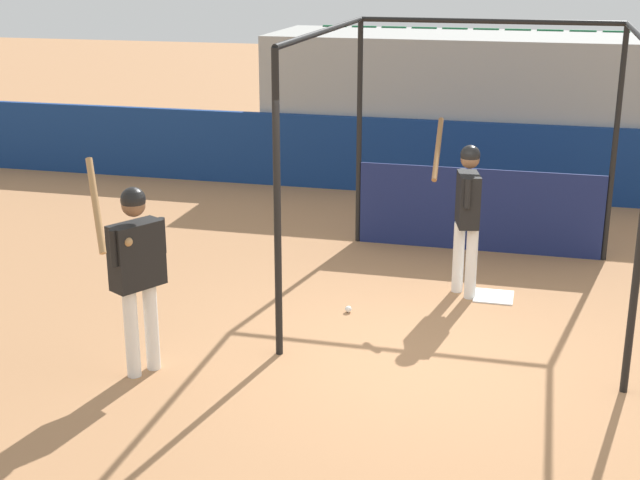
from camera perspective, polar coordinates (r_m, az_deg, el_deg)
The scene contains 8 objects.
ground_plane at distance 8.80m, azimuth 5.67°, elevation -7.48°, with size 60.00×60.00×0.00m, color #A8754C.
outfield_wall at distance 14.49m, azimuth 9.53°, elevation 5.08°, with size 24.00×0.12×1.22m.
bleacher_section at distance 15.61m, azimuth 10.07°, elevation 8.34°, with size 7.05×2.40×2.50m.
batting_cage at distance 10.89m, azimuth 10.00°, elevation 4.64°, with size 3.30×3.81×2.99m.
home_plate at distance 10.41m, azimuth 11.06°, elevation -3.56°, with size 0.44×0.44×0.02m.
player_batter at distance 10.11m, azimuth 9.36°, elevation 2.19°, with size 0.59×0.88×1.95m.
player_waiting at distance 8.21m, azimuth -11.68°, elevation -1.43°, with size 0.59×0.83×2.08m.
baseball at distance 9.79m, azimuth 1.83°, elevation -4.45°, with size 0.07×0.07×0.07m.
Camera 1 is at (1.11, -7.88, 3.75)m, focal length 50.00 mm.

